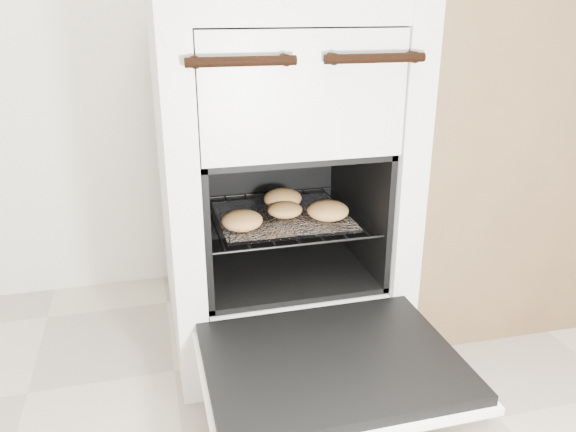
# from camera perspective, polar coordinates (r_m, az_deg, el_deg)

# --- Properties ---
(stove) EXTENTS (0.56, 0.62, 0.85)m
(stove) POSITION_cam_1_polar(r_m,az_deg,el_deg) (1.43, -1.37, 3.58)
(stove) COLOR silver
(stove) RESTS_ON ground
(oven_door) EXTENTS (0.50, 0.39, 0.04)m
(oven_door) POSITION_cam_1_polar(r_m,az_deg,el_deg) (1.12, 4.45, -14.77)
(oven_door) COLOR black
(oven_door) RESTS_ON stove
(oven_rack) EXTENTS (0.40, 0.39, 0.01)m
(oven_rack) POSITION_cam_1_polar(r_m,az_deg,el_deg) (1.40, -0.77, -0.00)
(oven_rack) COLOR black
(oven_rack) RESTS_ON stove
(foil_sheet) EXTENTS (0.31, 0.28, 0.01)m
(foil_sheet) POSITION_cam_1_polar(r_m,az_deg,el_deg) (1.38, -0.58, -0.05)
(foil_sheet) COLOR silver
(foil_sheet) RESTS_ON oven_rack
(baked_rolls) EXTENTS (0.35, 0.25, 0.05)m
(baked_rolls) POSITION_cam_1_polar(r_m,az_deg,el_deg) (1.35, -0.21, 0.71)
(baked_rolls) COLOR tan
(baked_rolls) RESTS_ON foil_sheet
(counter) EXTENTS (0.89, 0.60, 0.87)m
(counter) POSITION_cam_1_polar(r_m,az_deg,el_deg) (1.79, 22.39, 6.24)
(counter) COLOR brown
(counter) RESTS_ON ground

